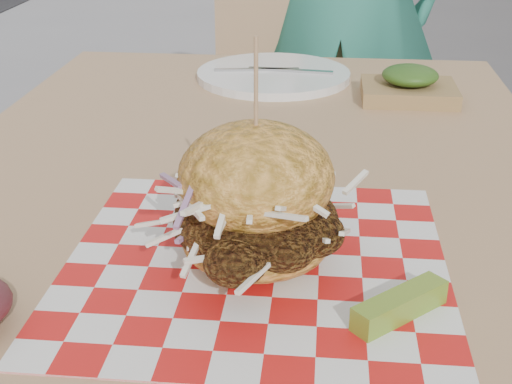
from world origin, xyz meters
TOP-DOWN VIEW (x-y plane):
  - patio_table at (0.02, 0.03)m, footprint 0.80×1.20m
  - patio_chair at (0.00, 1.07)m, footprint 0.47×0.48m
  - paper_liner at (0.05, -0.17)m, footprint 0.36×0.36m
  - sandwich at (0.05, -0.17)m, footprint 0.19×0.19m
  - pickle_spear at (0.18, -0.25)m, footprint 0.08×0.08m
  - place_setting at (0.02, 0.47)m, footprint 0.27×0.27m
  - kraft_tray at (0.24, 0.37)m, footprint 0.15×0.12m

SIDE VIEW (x-z plane):
  - patio_chair at x=0.00m, z-range 0.08..1.03m
  - patio_table at x=0.02m, z-range 0.30..1.05m
  - paper_liner at x=0.05m, z-range 0.75..0.75m
  - place_setting at x=0.02m, z-range 0.75..0.77m
  - pickle_spear at x=0.18m, z-range 0.75..0.77m
  - kraft_tray at x=0.24m, z-range 0.74..0.80m
  - sandwich at x=0.05m, z-range 0.70..0.92m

